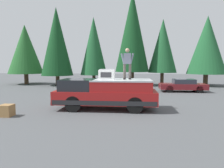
% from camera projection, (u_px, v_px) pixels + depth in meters
% --- Properties ---
extents(ground_plane, '(90.00, 90.00, 0.00)m').
position_uv_depth(ground_plane, '(116.00, 108.00, 11.46)').
color(ground_plane, '#4C4F51').
extents(pickup_truck, '(2.01, 5.54, 1.65)m').
position_uv_depth(pickup_truck, '(106.00, 93.00, 11.17)').
color(pickup_truck, maroon).
rests_on(pickup_truck, ground).
extents(compressor_unit, '(0.65, 0.84, 0.56)m').
position_uv_depth(compressor_unit, '(107.00, 74.00, 11.15)').
color(compressor_unit, silver).
rests_on(compressor_unit, pickup_truck).
extents(person_on_truck_bed, '(0.29, 0.72, 1.69)m').
position_uv_depth(person_on_truck_bed, '(127.00, 63.00, 11.04)').
color(person_on_truck_bed, '#423D38').
rests_on(person_on_truck_bed, pickup_truck).
extents(parked_car_maroon, '(1.64, 4.10, 1.16)m').
position_uv_depth(parked_car_maroon, '(183.00, 85.00, 18.41)').
color(parked_car_maroon, maroon).
rests_on(parked_car_maroon, ground).
extents(parked_car_navy, '(1.64, 4.10, 1.16)m').
position_uv_depth(parked_car_navy, '(123.00, 85.00, 19.22)').
color(parked_car_navy, navy).
rests_on(parked_car_navy, ground).
extents(wooden_crate, '(0.56, 0.56, 0.56)m').
position_uv_depth(wooden_crate, '(7.00, 110.00, 9.63)').
color(wooden_crate, olive).
rests_on(wooden_crate, ground).
extents(conifer_far_left, '(4.38, 4.38, 8.05)m').
position_uv_depth(conifer_far_left, '(207.00, 45.00, 23.37)').
color(conifer_far_left, '#4C3826').
rests_on(conifer_far_left, ground).
extents(conifer_left, '(3.37, 3.37, 7.85)m').
position_uv_depth(conifer_left, '(163.00, 46.00, 24.07)').
color(conifer_left, '#4C3826').
rests_on(conifer_left, ground).
extents(conifer_center_left, '(3.99, 3.99, 10.94)m').
position_uv_depth(conifer_center_left, '(132.00, 32.00, 23.69)').
color(conifer_center_left, '#4C3826').
rests_on(conifer_center_left, ground).
extents(conifer_center_right, '(3.25, 3.25, 8.16)m').
position_uv_depth(conifer_center_right, '(94.00, 46.00, 24.45)').
color(conifer_center_right, '#4C3826').
rests_on(conifer_center_right, ground).
extents(conifer_right, '(3.73, 3.73, 9.15)m').
position_uv_depth(conifer_right, '(57.00, 42.00, 23.79)').
color(conifer_right, '#4C3826').
rests_on(conifer_right, ground).
extents(conifer_far_right, '(4.31, 4.31, 7.47)m').
position_uv_depth(conifer_far_right, '(25.00, 49.00, 25.58)').
color(conifer_far_right, '#4C3826').
rests_on(conifer_far_right, ground).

